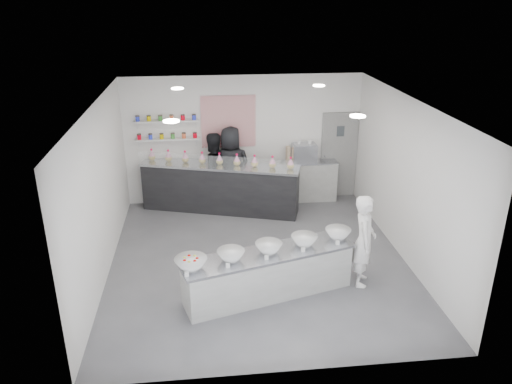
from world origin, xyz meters
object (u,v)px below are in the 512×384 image
woman_prep (364,240)px  staff_right (231,167)px  prep_counter (268,274)px  staff_left (212,171)px  espresso_ledge (309,181)px  espresso_machine (304,153)px  back_bar (220,188)px

woman_prep → staff_right: size_ratio=0.86×
prep_counter → woman_prep: (1.66, 0.20, 0.42)m
staff_left → espresso_ledge: bearing=161.7°
espresso_ledge → espresso_machine: (-0.14, 0.00, 0.70)m
back_bar → espresso_machine: (2.01, 0.39, 0.63)m
back_bar → staff_left: bearing=139.9°
espresso_ledge → espresso_machine: 0.72m
woman_prep → espresso_ledge: bearing=17.6°
espresso_ledge → staff_left: staff_left is taller
staff_left → staff_right: bearing=158.3°
espresso_ledge → espresso_machine: bearing=180.0°
back_bar → staff_right: 0.54m
espresso_machine → woman_prep: 3.77m
espresso_ledge → woman_prep: woman_prep is taller
prep_counter → espresso_machine: 4.24m
espresso_machine → staff_left: bearing=-176.4°
espresso_ledge → staff_right: bearing=-175.8°
espresso_machine → back_bar: bearing=-169.1°
back_bar → staff_left: size_ratio=2.02×
back_bar → espresso_ledge: (2.15, 0.39, -0.07)m
back_bar → espresso_machine: 2.14m
staff_left → staff_right: staff_right is taller
staff_right → woman_prep: bearing=123.3°
prep_counter → woman_prep: woman_prep is taller
espresso_ledge → staff_right: 1.94m
prep_counter → back_bar: bearing=83.9°
woman_prep → staff_left: (-2.45, 3.60, 0.07)m
espresso_machine → woman_prep: (0.29, -3.74, -0.37)m
back_bar → espresso_ledge: bearing=27.4°
prep_counter → back_bar: back_bar is taller
staff_right → prep_counter: bearing=99.5°
back_bar → espresso_machine: size_ratio=6.43×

